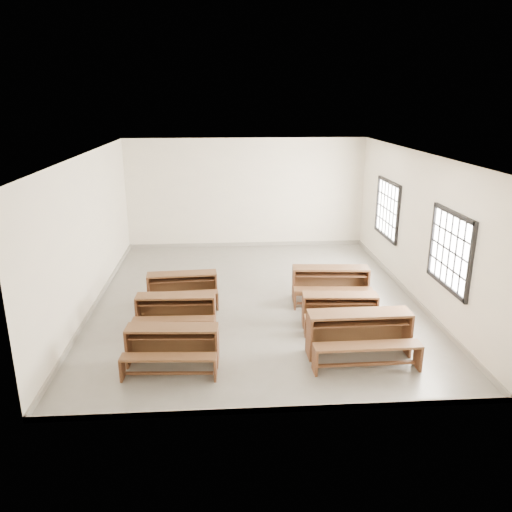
{
  "coord_description": "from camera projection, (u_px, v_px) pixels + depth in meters",
  "views": [
    {
      "loc": [
        -0.72,
        -10.3,
        4.26
      ],
      "look_at": [
        0.0,
        0.0,
        1.0
      ],
      "focal_mm": 35.0,
      "sensor_mm": 36.0,
      "label": 1
    }
  ],
  "objects": [
    {
      "name": "desk_set_3",
      "position": [
        360.0,
        331.0,
        8.52
      ],
      "size": [
        1.78,
        0.93,
        0.79
      ],
      "rotation": [
        0.0,
        0.0,
        0.01
      ],
      "color": "brown",
      "rests_on": "ground"
    },
    {
      "name": "desk_set_5",
      "position": [
        331.0,
        281.0,
        10.93
      ],
      "size": [
        1.73,
        0.99,
        0.75
      ],
      "rotation": [
        0.0,
        0.0,
        -0.08
      ],
      "color": "brown",
      "rests_on": "ground"
    },
    {
      "name": "desk_set_4",
      "position": [
        340.0,
        308.0,
        9.67
      ],
      "size": [
        1.5,
        0.86,
        0.65
      ],
      "rotation": [
        0.0,
        0.0,
        -0.07
      ],
      "color": "brown",
      "rests_on": "ground"
    },
    {
      "name": "room",
      "position": [
        260.0,
        204.0,
        10.48
      ],
      "size": [
        8.5,
        8.5,
        3.2
      ],
      "color": "slate",
      "rests_on": "ground"
    },
    {
      "name": "desk_set_0",
      "position": [
        172.0,
        344.0,
        8.23
      ],
      "size": [
        1.56,
        0.88,
        0.68
      ],
      "rotation": [
        0.0,
        0.0,
        -0.06
      ],
      "color": "brown",
      "rests_on": "ground"
    },
    {
      "name": "desk_set_2",
      "position": [
        182.0,
        286.0,
        10.79
      ],
      "size": [
        1.54,
        0.87,
        0.67
      ],
      "rotation": [
        0.0,
        0.0,
        0.07
      ],
      "color": "brown",
      "rests_on": "ground"
    },
    {
      "name": "desk_set_1",
      "position": [
        176.0,
        310.0,
        9.56
      ],
      "size": [
        1.53,
        0.83,
        0.68
      ],
      "rotation": [
        0.0,
        0.0,
        -0.03
      ],
      "color": "brown",
      "rests_on": "ground"
    }
  ]
}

